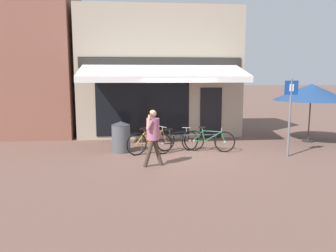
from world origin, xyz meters
The scene contains 11 objects.
ground_plane centered at (0.00, 0.00, 0.00)m, with size 160.00×160.00×0.00m, color brown.
shop_front centered at (-0.47, 4.01, 2.69)m, with size 6.87×5.00×5.40m.
neighbour_building centered at (-6.64, 4.53, 3.27)m, with size 5.07×4.00×6.54m.
bike_rack_rail centered at (-0.04, 0.24, 0.46)m, with size 2.66×0.04×0.57m.
bicycle_orange centered at (-1.01, -0.01, 0.40)m, with size 1.68×0.89×0.88m.
bicycle_black centered at (-0.15, 0.09, 0.37)m, with size 1.67×0.90×0.84m.
bicycle_green centered at (0.98, 0.11, 0.38)m, with size 1.72×0.65×0.87m.
pedestrian_adult centered at (-1.04, -1.59, 1.00)m, with size 0.62×0.53×1.64m.
litter_bin centered at (-2.03, 0.29, 0.53)m, with size 0.63×0.63×1.06m.
parking_sign centered at (3.35, -0.88, 1.52)m, with size 0.44×0.07×2.49m.
cafe_parasol centered at (5.27, 1.36, 1.95)m, with size 2.85×2.85×2.27m.
Camera 1 is at (-1.54, -10.74, 2.57)m, focal length 35.00 mm.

